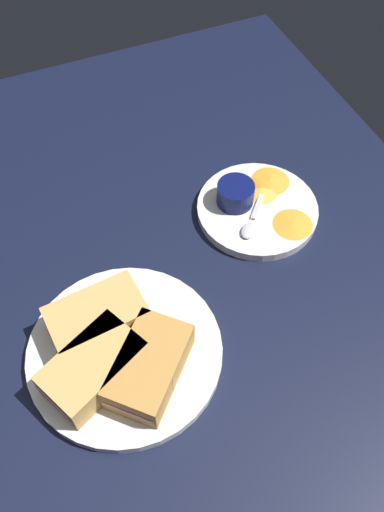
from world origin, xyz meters
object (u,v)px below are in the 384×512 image
at_px(sandwich_half_extra, 149,366).
at_px(plate_chips_companion, 257,210).
at_px(sandwich_half_near, 97,318).
at_px(plate_sandwich_main, 125,352).
at_px(spoon_by_dark_ramekin, 116,362).
at_px(ramekin_dark_sauce, 149,376).
at_px(spoon_by_gravy_ramekin, 250,225).
at_px(ramekin_light_gravy, 235,193).
at_px(sandwich_half_far, 93,368).

relative_size(sandwich_half_extra, plate_chips_companion, 0.73).
bearing_deg(sandwich_half_near, plate_sandwich_main, -66.45).
relative_size(sandwich_half_near, spoon_by_dark_ramekin, 1.57).
height_order(sandwich_half_near, ramekin_dark_sauce, sandwich_half_near).
height_order(plate_sandwich_main, plate_chips_companion, same).
relative_size(plate_chips_companion, spoon_by_gravy_ramekin, 2.43).
bearing_deg(spoon_by_gravy_ramekin, ramekin_light_gravy, 89.82).
relative_size(plate_sandwich_main, spoon_by_gravy_ramekin, 3.27).
distance_m(plate_chips_companion, spoon_by_gravy_ramekin, 0.05).
distance_m(sandwich_half_far, ramekin_light_gravy, 0.36).
xyz_separation_m(sandwich_half_near, spoon_by_dark_ramekin, (0.00, -0.06, -0.02)).
xyz_separation_m(plate_sandwich_main, sandwich_half_far, (-0.05, -0.02, 0.03)).
bearing_deg(ramekin_light_gravy, sandwich_half_extra, -135.77).
height_order(sandwich_half_near, plate_chips_companion, sandwich_half_near).
distance_m(spoon_by_dark_ramekin, ramekin_light_gravy, 0.34).
xyz_separation_m(ramekin_dark_sauce, plate_chips_companion, (0.27, 0.22, -0.03)).
distance_m(sandwich_half_far, ramekin_dark_sauce, 0.07).
relative_size(sandwich_half_near, plate_chips_companion, 0.69).
xyz_separation_m(plate_chips_companion, spoon_by_gravy_ramekin, (-0.03, -0.03, 0.01)).
height_order(plate_sandwich_main, spoon_by_gravy_ramekin, spoon_by_gravy_ramekin).
height_order(spoon_by_dark_ramekin, plate_chips_companion, spoon_by_dark_ramekin).
xyz_separation_m(sandwich_half_far, ramekin_dark_sauce, (0.06, -0.04, -0.00)).
distance_m(sandwich_half_extra, ramekin_light_gravy, 0.33).
bearing_deg(spoon_by_dark_ramekin, sandwich_half_near, 93.27).
xyz_separation_m(sandwich_half_near, ramekin_light_gravy, (0.28, 0.13, -0.00)).
bearing_deg(spoon_by_dark_ramekin, plate_sandwich_main, 41.75).
xyz_separation_m(plate_sandwich_main, sandwich_half_near, (-0.02, 0.05, 0.03)).
bearing_deg(plate_chips_companion, sandwich_half_far, -151.93).
height_order(ramekin_dark_sauce, plate_chips_companion, ramekin_dark_sauce).
xyz_separation_m(sandwich_half_near, sandwich_half_extra, (0.04, -0.09, 0.00)).
bearing_deg(sandwich_half_far, sandwich_half_near, 68.55).
relative_size(sandwich_half_extra, spoon_by_gravy_ramekin, 1.77).
bearing_deg(sandwich_half_extra, plate_chips_companion, 37.56).
relative_size(plate_sandwich_main, ramekin_dark_sauce, 4.01).
bearing_deg(plate_chips_companion, ramekin_light_gravy, 140.19).
bearing_deg(sandwich_half_near, spoon_by_dark_ramekin, -86.73).
distance_m(plate_sandwich_main, spoon_by_dark_ramekin, 0.03).
xyz_separation_m(plate_sandwich_main, ramekin_light_gravy, (0.26, 0.18, 0.03)).
bearing_deg(sandwich_half_extra, spoon_by_dark_ramekin, 139.56).
height_order(sandwich_half_far, spoon_by_gravy_ramekin, sandwich_half_far).
bearing_deg(spoon_by_gravy_ramekin, sandwich_half_extra, -143.91).
distance_m(sandwich_half_near, plate_chips_companion, 0.33).
xyz_separation_m(plate_sandwich_main, plate_chips_companion, (0.29, 0.16, 0.00)).
bearing_deg(sandwich_half_far, spoon_by_gravy_ramekin, 25.59).
relative_size(plate_sandwich_main, ramekin_light_gravy, 4.39).
distance_m(ramekin_light_gravy, spoon_by_gravy_ramekin, 0.06).
bearing_deg(sandwich_half_near, sandwich_half_far, -111.45).
height_order(plate_chips_companion, spoon_by_gravy_ramekin, spoon_by_gravy_ramekin).
xyz_separation_m(spoon_by_dark_ramekin, spoon_by_gravy_ramekin, (0.27, 0.14, 0.00)).
height_order(sandwich_half_extra, plate_chips_companion, sandwich_half_extra).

